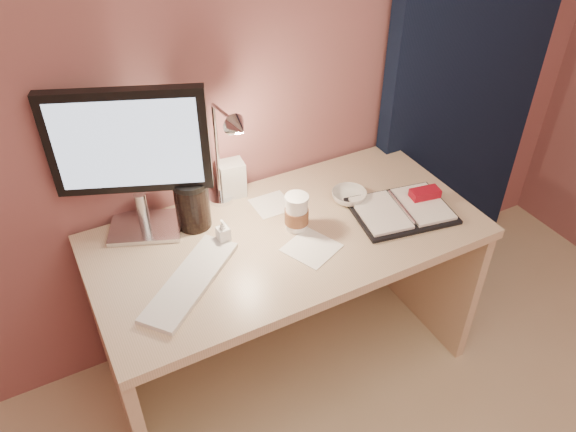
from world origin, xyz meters
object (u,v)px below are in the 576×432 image
planner (404,208)px  dark_jar (193,205)px  bowl (349,196)px  monitor (131,151)px  desk (279,267)px  desk_lamp (225,153)px  lotion_bottle (223,231)px  coffee_cup (297,213)px  product_box (232,179)px  keyboard (191,281)px

planner → dark_jar: bearing=167.8°
planner → bowl: planner is taller
monitor → planner: (0.88, -0.35, -0.31)m
desk → desk_lamp: desk_lamp is taller
desk → lotion_bottle: size_ratio=15.02×
monitor → coffee_cup: size_ratio=3.92×
lotion_bottle → product_box: size_ratio=0.64×
desk → product_box: 0.39m
planner → lotion_bottle: (-0.66, 0.15, 0.03)m
coffee_cup → lotion_bottle: (-0.26, 0.05, -0.02)m
planner → desk: bearing=169.4°
keyboard → lotion_bottle: 0.23m
planner → bowl: 0.21m
monitor → lotion_bottle: (0.22, -0.20, -0.28)m
coffee_cup → dark_jar: size_ratio=0.81×
keyboard → coffee_cup: size_ratio=3.07×
desk → coffee_cup: 0.30m
planner → desk_lamp: size_ratio=0.93×
dark_jar → keyboard: bearing=-112.9°
coffee_cup → desk_lamp: 0.33m
desk → planner: 0.53m
desk → bowl: bearing=-2.4°
bowl → dark_jar: size_ratio=0.77×
keyboard → dark_jar: (0.12, 0.28, 0.08)m
desk_lamp → keyboard: bearing=-138.8°
bowl → product_box: product_box is taller
dark_jar → lotion_bottle: bearing=-68.3°
bowl → product_box: 0.46m
desk → dark_jar: (-0.28, 0.13, 0.31)m
planner → dark_jar: dark_jar is taller
bowl → desk_lamp: size_ratio=0.31×
product_box → keyboard: bearing=-123.1°
coffee_cup → product_box: bearing=112.0°
planner → product_box: (-0.52, 0.40, 0.06)m
planner → bowl: size_ratio=2.96×
coffee_cup → desk_lamp: desk_lamp is taller
coffee_cup → product_box: product_box is taller
bowl → dark_jar: bearing=166.3°
desk_lamp → desk: bearing=-44.8°
monitor → bowl: 0.82m
keyboard → product_box: product_box is taller
bowl → product_box: (-0.38, 0.25, 0.05)m
monitor → desk_lamp: size_ratio=1.27×
keyboard → coffee_cup: coffee_cup is taller
planner → coffee_cup: 0.42m
bowl → monitor: bearing=165.2°
product_box → monitor: bearing=-165.5°
product_box → desk_lamp: 0.24m
coffee_cup → bowl: size_ratio=1.04×
coffee_cup → dark_jar: 0.37m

